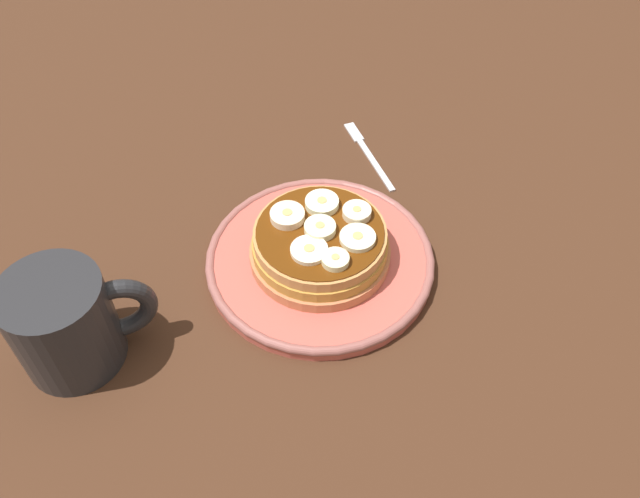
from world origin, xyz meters
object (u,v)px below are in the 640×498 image
at_px(pancake_stack, 321,246).
at_px(banana_slice_5, 357,213).
at_px(plate, 320,260).
at_px(banana_slice_2, 287,216).
at_px(banana_slice_6, 339,259).
at_px(fork, 367,151).
at_px(banana_slice_0, 316,226).
at_px(banana_slice_3, 322,204).
at_px(banana_slice_1, 358,238).
at_px(coffee_mug, 68,322).
at_px(banana_slice_4, 309,251).

distance_m(pancake_stack, banana_slice_5, 0.05).
height_order(plate, banana_slice_2, banana_slice_2).
height_order(banana_slice_6, fork, banana_slice_6).
distance_m(plate, pancake_stack, 0.02).
relative_size(banana_slice_0, banana_slice_3, 0.91).
bearing_deg(fork, banana_slice_1, -116.00).
xyz_separation_m(banana_slice_1, banana_slice_5, (0.01, 0.03, 0.00)).
bearing_deg(banana_slice_1, coffee_mug, -179.61).
xyz_separation_m(banana_slice_2, fork, (0.14, 0.12, -0.05)).
height_order(banana_slice_1, banana_slice_2, banana_slice_2).
bearing_deg(plate, banana_slice_0, 115.19).
distance_m(banana_slice_4, fork, 0.22).
height_order(banana_slice_4, coffee_mug, coffee_mug).
bearing_deg(plate, coffee_mug, -174.14).
bearing_deg(pancake_stack, fork, 52.85).
xyz_separation_m(banana_slice_4, banana_slice_5, (0.06, 0.03, 0.00)).
distance_m(banana_slice_1, banana_slice_5, 0.03).
bearing_deg(banana_slice_0, banana_slice_5, 3.56).
relative_size(banana_slice_0, banana_slice_4, 0.87).
xyz_separation_m(pancake_stack, banana_slice_2, (-0.02, 0.03, 0.02)).
bearing_deg(banana_slice_4, fork, 52.11).
bearing_deg(banana_slice_3, banana_slice_4, -121.01).
distance_m(banana_slice_1, coffee_mug, 0.27).
bearing_deg(banana_slice_0, pancake_stack, -70.15).
bearing_deg(banana_slice_3, pancake_stack, -111.94).
bearing_deg(plate, fork, 52.53).
distance_m(plate, banana_slice_2, 0.06).
xyz_separation_m(banana_slice_2, coffee_mug, (-0.22, -0.05, -0.01)).
relative_size(pancake_stack, banana_slice_5, 5.04).
bearing_deg(banana_slice_3, banana_slice_0, -120.37).
relative_size(plate, banana_slice_6, 8.87).
distance_m(pancake_stack, banana_slice_3, 0.04).
bearing_deg(banana_slice_0, coffee_mug, -172.94).
distance_m(banana_slice_2, banana_slice_6, 0.07).
distance_m(banana_slice_5, banana_slice_6, 0.06).
bearing_deg(fork, coffee_mug, -154.07).
bearing_deg(banana_slice_6, banana_slice_3, 82.42).
bearing_deg(coffee_mug, fork, 25.93).
bearing_deg(coffee_mug, banana_slice_1, 0.39).
distance_m(plate, fork, 0.19).
height_order(banana_slice_4, banana_slice_6, banana_slice_6).
xyz_separation_m(banana_slice_1, banana_slice_6, (-0.03, -0.02, 0.00)).
bearing_deg(banana_slice_1, fork, 64.00).
bearing_deg(banana_slice_4, banana_slice_0, 58.34).
distance_m(banana_slice_1, banana_slice_4, 0.05).
height_order(banana_slice_0, banana_slice_5, same).
bearing_deg(coffee_mug, banana_slice_5, 6.53).
bearing_deg(plate, banana_slice_2, 132.50).
height_order(pancake_stack, coffee_mug, coffee_mug).
xyz_separation_m(plate, banana_slice_1, (0.03, -0.02, 0.05)).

